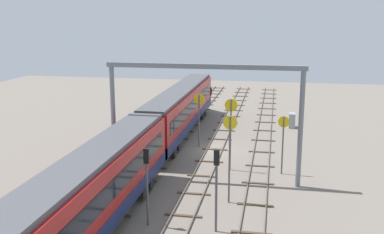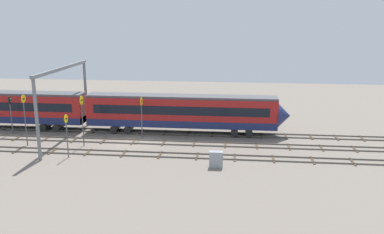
{
  "view_description": "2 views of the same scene",
  "coord_description": "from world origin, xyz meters",
  "px_view_note": "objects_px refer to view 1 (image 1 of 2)",
  "views": [
    {
      "loc": [
        -40.28,
        -5.38,
        12.32
      ],
      "look_at": [
        4.99,
        3.13,
        1.95
      ],
      "focal_mm": 42.02,
      "sensor_mm": 36.0,
      "label": 1
    },
    {
      "loc": [
        12.08,
        -46.48,
        14.86
      ],
      "look_at": [
        7.09,
        -0.15,
        3.32
      ],
      "focal_mm": 38.88,
      "sensor_mm": 36.0,
      "label": 2
    }
  ],
  "objects_px": {
    "speed_sign_far_trackside": "(230,148)",
    "signal_light_trackside_departure": "(147,176)",
    "overhead_gantry": "(204,98)",
    "train": "(150,139)",
    "speed_sign_mid_trackside": "(283,137)",
    "relay_cabinet": "(292,120)",
    "speed_sign_distant_end": "(199,112)",
    "signal_light_trackside_approach": "(216,179)",
    "speed_sign_near_foreground": "(231,124)"
  },
  "relations": [
    {
      "from": "speed_sign_far_trackside",
      "to": "signal_light_trackside_departure",
      "type": "relative_size",
      "value": 1.25
    },
    {
      "from": "overhead_gantry",
      "to": "train",
      "type": "bearing_deg",
      "value": 71.29
    },
    {
      "from": "speed_sign_mid_trackside",
      "to": "relay_cabinet",
      "type": "relative_size",
      "value": 2.86
    },
    {
      "from": "train",
      "to": "signal_light_trackside_departure",
      "type": "relative_size",
      "value": 10.49
    },
    {
      "from": "speed_sign_far_trackside",
      "to": "speed_sign_distant_end",
      "type": "relative_size",
      "value": 1.17
    },
    {
      "from": "signal_light_trackside_approach",
      "to": "train",
      "type": "bearing_deg",
      "value": 34.51
    },
    {
      "from": "speed_sign_distant_end",
      "to": "speed_sign_far_trackside",
      "type": "bearing_deg",
      "value": -161.58
    },
    {
      "from": "speed_sign_near_foreground",
      "to": "speed_sign_distant_end",
      "type": "relative_size",
      "value": 1.15
    },
    {
      "from": "speed_sign_near_foreground",
      "to": "signal_light_trackside_approach",
      "type": "bearing_deg",
      "value": -178.39
    },
    {
      "from": "speed_sign_distant_end",
      "to": "signal_light_trackside_departure",
      "type": "xyz_separation_m",
      "value": [
        -16.92,
        0.22,
        -0.26
      ]
    },
    {
      "from": "speed_sign_distant_end",
      "to": "relay_cabinet",
      "type": "xyz_separation_m",
      "value": [
        9.54,
        -9.01,
        -2.57
      ]
    },
    {
      "from": "overhead_gantry",
      "to": "signal_light_trackside_approach",
      "type": "relative_size",
      "value": 2.96
    },
    {
      "from": "train",
      "to": "speed_sign_mid_trackside",
      "type": "xyz_separation_m",
      "value": [
        1.05,
        -10.5,
        0.42
      ]
    },
    {
      "from": "speed_sign_mid_trackside",
      "to": "signal_light_trackside_approach",
      "type": "xyz_separation_m",
      "value": [
        -10.73,
        3.85,
        0.16
      ]
    },
    {
      "from": "relay_cabinet",
      "to": "signal_light_trackside_departure",
      "type": "bearing_deg",
      "value": 160.78
    },
    {
      "from": "signal_light_trackside_departure",
      "to": "signal_light_trackside_approach",
      "type": "bearing_deg",
      "value": -91.01
    },
    {
      "from": "signal_light_trackside_departure",
      "to": "relay_cabinet",
      "type": "bearing_deg",
      "value": -19.22
    },
    {
      "from": "speed_sign_mid_trackside",
      "to": "signal_light_trackside_departure",
      "type": "relative_size",
      "value": 0.98
    },
    {
      "from": "overhead_gantry",
      "to": "speed_sign_distant_end",
      "type": "xyz_separation_m",
      "value": [
        8.86,
        1.84,
        -3.05
      ]
    },
    {
      "from": "signal_light_trackside_approach",
      "to": "speed_sign_mid_trackside",
      "type": "bearing_deg",
      "value": -19.72
    },
    {
      "from": "speed_sign_near_foreground",
      "to": "relay_cabinet",
      "type": "distance_m",
      "value": 16.81
    },
    {
      "from": "train",
      "to": "signal_light_trackside_departure",
      "type": "bearing_deg",
      "value": -165.33
    },
    {
      "from": "speed_sign_near_foreground",
      "to": "speed_sign_far_trackside",
      "type": "xyz_separation_m",
      "value": [
        -6.59,
        -0.6,
        -0.05
      ]
    },
    {
      "from": "overhead_gantry",
      "to": "speed_sign_near_foreground",
      "type": "height_order",
      "value": "overhead_gantry"
    },
    {
      "from": "train",
      "to": "signal_light_trackside_approach",
      "type": "height_order",
      "value": "signal_light_trackside_approach"
    },
    {
      "from": "speed_sign_near_foreground",
      "to": "signal_light_trackside_departure",
      "type": "xyz_separation_m",
      "value": [
        -10.84,
        3.83,
        -0.77
      ]
    },
    {
      "from": "speed_sign_near_foreground",
      "to": "speed_sign_far_trackside",
      "type": "relative_size",
      "value": 0.98
    },
    {
      "from": "train",
      "to": "signal_light_trackside_approach",
      "type": "relative_size",
      "value": 10.11
    },
    {
      "from": "speed_sign_near_foreground",
      "to": "speed_sign_mid_trackside",
      "type": "relative_size",
      "value": 1.25
    },
    {
      "from": "speed_sign_near_foreground",
      "to": "speed_sign_far_trackside",
      "type": "bearing_deg",
      "value": -174.77
    },
    {
      "from": "signal_light_trackside_approach",
      "to": "overhead_gantry",
      "type": "bearing_deg",
      "value": 14.35
    },
    {
      "from": "train",
      "to": "speed_sign_far_trackside",
      "type": "bearing_deg",
      "value": -127.66
    },
    {
      "from": "speed_sign_near_foreground",
      "to": "signal_light_trackside_approach",
      "type": "height_order",
      "value": "speed_sign_near_foreground"
    },
    {
      "from": "speed_sign_mid_trackside",
      "to": "speed_sign_distant_end",
      "type": "relative_size",
      "value": 0.92
    },
    {
      "from": "overhead_gantry",
      "to": "speed_sign_distant_end",
      "type": "distance_m",
      "value": 9.55
    },
    {
      "from": "overhead_gantry",
      "to": "speed_sign_mid_trackside",
      "type": "bearing_deg",
      "value": -66.34
    },
    {
      "from": "speed_sign_distant_end",
      "to": "signal_light_trackside_approach",
      "type": "distance_m",
      "value": 17.44
    },
    {
      "from": "overhead_gantry",
      "to": "signal_light_trackside_departure",
      "type": "bearing_deg",
      "value": 165.66
    },
    {
      "from": "speed_sign_distant_end",
      "to": "signal_light_trackside_departure",
      "type": "bearing_deg",
      "value": 179.27
    },
    {
      "from": "speed_sign_near_foreground",
      "to": "speed_sign_distant_end",
      "type": "height_order",
      "value": "speed_sign_near_foreground"
    },
    {
      "from": "relay_cabinet",
      "to": "speed_sign_distant_end",
      "type": "bearing_deg",
      "value": 136.64
    },
    {
      "from": "speed_sign_near_foreground",
      "to": "signal_light_trackside_departure",
      "type": "distance_m",
      "value": 11.52
    },
    {
      "from": "speed_sign_mid_trackside",
      "to": "relay_cabinet",
      "type": "xyz_separation_m",
      "value": [
        15.8,
        -1.24,
        -2.25
      ]
    },
    {
      "from": "train",
      "to": "relay_cabinet",
      "type": "relative_size",
      "value": 30.54
    },
    {
      "from": "speed_sign_near_foreground",
      "to": "speed_sign_mid_trackside",
      "type": "height_order",
      "value": "speed_sign_near_foreground"
    },
    {
      "from": "speed_sign_distant_end",
      "to": "signal_light_trackside_approach",
      "type": "relative_size",
      "value": 1.03
    },
    {
      "from": "signal_light_trackside_approach",
      "to": "signal_light_trackside_departure",
      "type": "relative_size",
      "value": 1.04
    },
    {
      "from": "speed_sign_far_trackside",
      "to": "relay_cabinet",
      "type": "relative_size",
      "value": 3.64
    },
    {
      "from": "speed_sign_distant_end",
      "to": "signal_light_trackside_approach",
      "type": "bearing_deg",
      "value": -166.99
    },
    {
      "from": "signal_light_trackside_departure",
      "to": "speed_sign_mid_trackside",
      "type": "bearing_deg",
      "value": -36.85
    }
  ]
}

